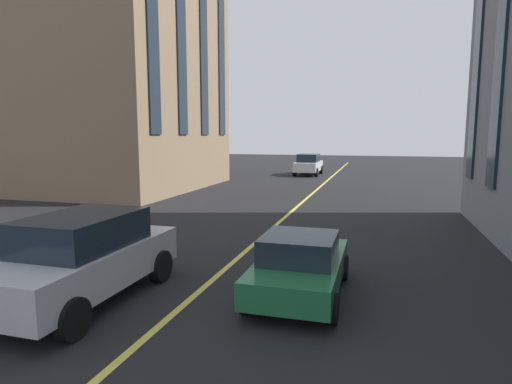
# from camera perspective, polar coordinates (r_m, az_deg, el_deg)

# --- Properties ---
(lane_centre_line) EXTENTS (80.00, 0.16, 0.01)m
(lane_centre_line) POSITION_cam_1_polar(r_m,az_deg,el_deg) (16.95, 2.82, -4.35)
(lane_centre_line) COLOR #D8C64C
(lane_centre_line) RESTS_ON ground_plane
(car_white_mid) EXTENTS (4.70, 2.14, 1.88)m
(car_white_mid) POSITION_cam_1_polar(r_m,az_deg,el_deg) (38.24, 7.07, 3.75)
(car_white_mid) COLOR silver
(car_white_mid) RESTS_ON ground_plane
(car_silver_parked_a) EXTENTS (4.70, 2.14, 1.88)m
(car_silver_parked_a) POSITION_cam_1_polar(r_m,az_deg,el_deg) (9.78, -22.16, -8.08)
(car_silver_parked_a) COLOR #B7BABF
(car_silver_parked_a) RESTS_ON ground_plane
(car_green_parked_b) EXTENTS (3.90, 1.89, 1.40)m
(car_green_parked_b) POSITION_cam_1_polar(r_m,az_deg,el_deg) (9.48, 5.96, -9.71)
(car_green_parked_b) COLOR #1E6038
(car_green_parked_b) RESTS_ON ground_plane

